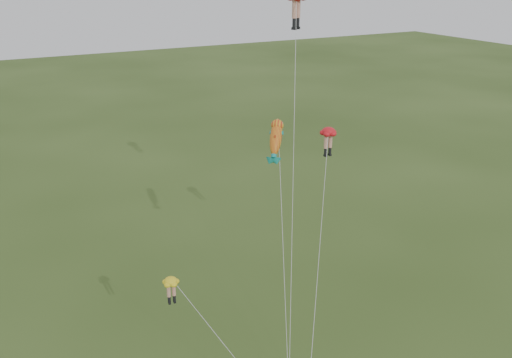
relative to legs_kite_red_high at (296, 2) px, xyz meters
name	(u,v)px	position (x,y,z in m)	size (l,w,h in m)	color
legs_kite_red_high	(296,2)	(0.00, 0.00, 0.00)	(8.18, 12.67, 24.03)	red
legs_kite_red_mid	(328,139)	(0.81, -3.50, -9.31)	(8.17, 10.33, 14.60)	red
legs_kite_yellow	(176,290)	(-13.53, -9.85, -14.33)	(5.96, 4.27, 9.56)	yellow
fish_kite	(276,139)	(-3.95, -4.17, -8.46)	(4.55, 9.18, 16.09)	gold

